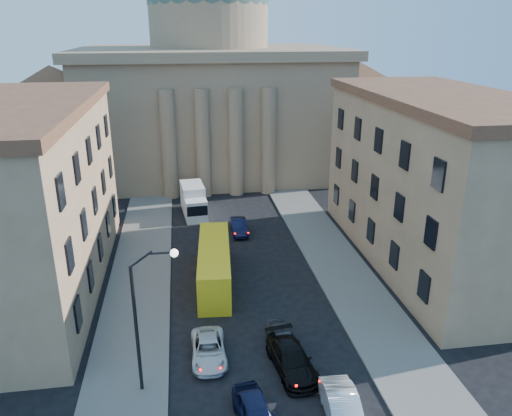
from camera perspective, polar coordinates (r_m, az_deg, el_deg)
The scene contains 14 objects.
sidewalk_left at distance 39.66m, azimuth -13.46°, elevation -10.36°, with size 5.00×60.00×0.15m, color #625E5A.
sidewalk_right at distance 41.55m, azimuth 10.84°, elevation -8.65°, with size 5.00×60.00×0.15m, color #625E5A.
church at distance 72.20m, azimuth -5.17°, elevation 13.75°, with size 68.02×28.76×36.60m.
building_left at distance 42.01m, azimuth -25.50°, elevation 0.94°, with size 11.60×26.60×14.70m.
building_right at distance 45.53m, azimuth 19.97°, elevation 3.09°, with size 11.60×26.60×14.70m.
street_lamp at distance 28.30m, azimuth -12.61°, elevation -11.36°, with size 2.62×0.44×8.83m.
car_left_near at distance 28.25m, azimuth -0.11°, elevation -22.38°, with size 1.77×4.41×1.50m, color black.
car_right_near at distance 28.72m, azimuth 9.92°, elevation -21.78°, with size 1.68×4.80×1.58m, color #B8BCC1.
car_left_mid at distance 32.79m, azimuth -5.44°, elevation -15.80°, with size 2.14×4.63×1.29m, color silver.
car_right_mid at distance 31.75m, azimuth 4.08°, elevation -16.84°, with size 2.15×5.29×1.53m, color black.
car_right_far at distance 33.55m, azimuth 3.09°, elevation -14.72°, with size 1.60×3.98×1.35m, color #46474B.
car_right_distant at distance 50.50m, azimuth -1.97°, elevation -2.12°, with size 1.50×4.29×1.41m, color black.
city_bus at distance 40.95m, azimuth -4.78°, elevation -6.31°, with size 3.28×11.01×3.06m.
box_truck at distance 55.53m, azimuth -7.13°, elevation 0.77°, with size 2.87×6.14×3.27m.
Camera 1 is at (-4.52, -16.14, 19.86)m, focal length 35.00 mm.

